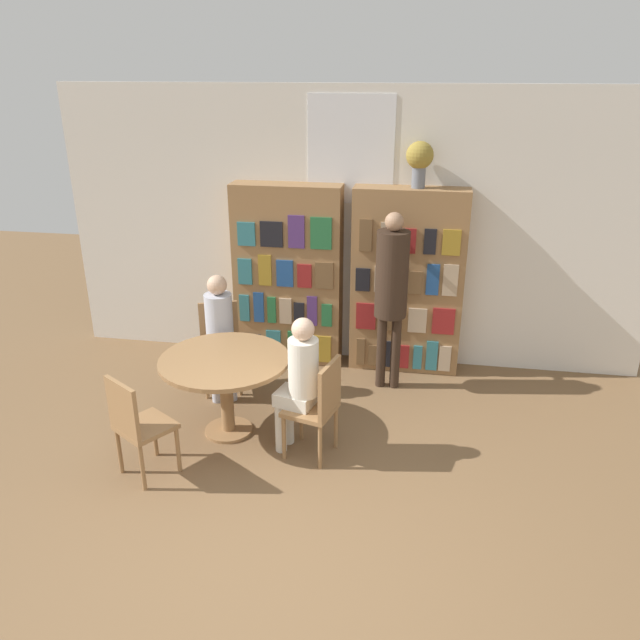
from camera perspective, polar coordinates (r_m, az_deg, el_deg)
name	(u,v)px	position (r m, az deg, el deg)	size (l,w,h in m)	color
ground_plane	(285,560)	(4.62, -3.24, -21.06)	(16.00, 16.00, 0.00)	brown
wall_back	(350,229)	(6.86, 2.72, 8.28)	(6.40, 0.07, 3.00)	silver
bookshelf_left	(288,276)	(6.92, -2.94, 4.06)	(1.19, 0.34, 2.01)	olive
bookshelf_right	(407,282)	(6.77, 7.95, 3.44)	(1.19, 0.34, 2.01)	olive
flower_vase	(420,159)	(6.47, 9.10, 14.35)	(0.27, 0.27, 0.46)	slate
reading_table	(225,371)	(5.66, -8.67, -4.67)	(1.16, 1.16, 0.76)	olive
chair_near_camera	(137,423)	(5.27, -16.43, -8.98)	(0.55, 0.55, 0.91)	olive
chair_left_side	(220,341)	(6.54, -9.11, -1.95)	(0.52, 0.52, 0.91)	olive
chair_far_side	(318,404)	(5.31, -0.15, -7.68)	(0.49, 0.49, 0.91)	olive
seated_reader_left	(220,328)	(6.29, -9.14, -0.75)	(0.37, 0.41, 1.28)	#B2B7C6
seated_reader_right	(299,377)	(5.28, -1.94, -5.26)	(0.39, 0.33, 1.27)	silver
librarian_standing	(392,282)	(6.25, 6.57, 3.43)	(0.33, 0.60, 1.87)	#332319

